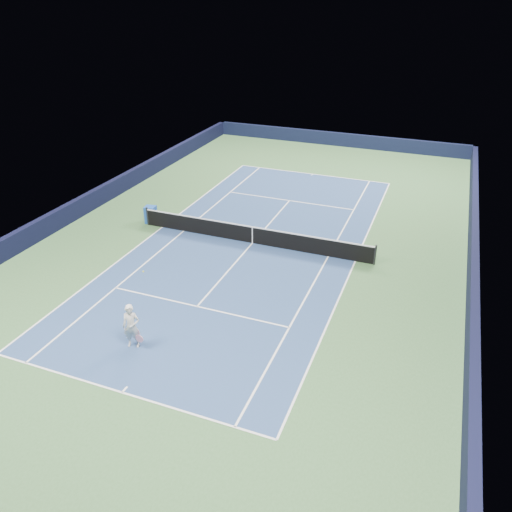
% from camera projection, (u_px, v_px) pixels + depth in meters
% --- Properties ---
extents(ground, '(40.00, 40.00, 0.00)m').
position_uv_depth(ground, '(252.00, 243.00, 26.44)').
color(ground, '#365D33').
rests_on(ground, ground).
extents(wall_far, '(22.00, 0.35, 1.10)m').
position_uv_depth(wall_far, '(338.00, 139.00, 42.43)').
color(wall_far, black).
rests_on(wall_far, ground).
extents(wall_right, '(0.35, 40.00, 1.10)m').
position_uv_depth(wall_right, '(473.00, 271.00, 22.73)').
color(wall_right, black).
rests_on(wall_right, ground).
extents(wall_left, '(0.35, 40.00, 1.10)m').
position_uv_depth(wall_left, '(83.00, 205.00, 29.63)').
color(wall_left, black).
rests_on(wall_left, ground).
extents(court_surface, '(10.97, 23.77, 0.01)m').
position_uv_depth(court_surface, '(252.00, 243.00, 26.44)').
color(court_surface, navy).
rests_on(court_surface, ground).
extents(baseline_far, '(10.97, 0.08, 0.00)m').
position_uv_depth(baseline_far, '(313.00, 174.00, 36.18)').
color(baseline_far, white).
rests_on(baseline_far, ground).
extents(baseline_near, '(10.97, 0.08, 0.00)m').
position_uv_depth(baseline_near, '(122.00, 392.00, 16.69)').
color(baseline_near, white).
rests_on(baseline_near, ground).
extents(sideline_doubles_right, '(0.08, 23.77, 0.00)m').
position_uv_depth(sideline_doubles_right, '(355.00, 261.00, 24.69)').
color(sideline_doubles_right, white).
rests_on(sideline_doubles_right, ground).
extents(sideline_doubles_left, '(0.08, 23.77, 0.00)m').
position_uv_depth(sideline_doubles_left, '(162.00, 227.00, 28.18)').
color(sideline_doubles_left, white).
rests_on(sideline_doubles_left, ground).
extents(sideline_singles_right, '(0.08, 23.77, 0.00)m').
position_uv_depth(sideline_singles_right, '(328.00, 256.00, 25.12)').
color(sideline_singles_right, white).
rests_on(sideline_singles_right, ground).
extents(sideline_singles_left, '(0.08, 23.77, 0.00)m').
position_uv_depth(sideline_singles_left, '(184.00, 231.00, 27.75)').
color(sideline_singles_left, white).
rests_on(sideline_singles_left, ground).
extents(service_line_far, '(8.23, 0.08, 0.00)m').
position_uv_depth(service_line_far, '(289.00, 201.00, 31.68)').
color(service_line_far, white).
rests_on(service_line_far, ground).
extents(service_line_near, '(8.23, 0.08, 0.00)m').
position_uv_depth(service_line_near, '(197.00, 306.00, 21.19)').
color(service_line_near, white).
rests_on(service_line_near, ground).
extents(center_service_line, '(0.08, 12.80, 0.00)m').
position_uv_depth(center_service_line, '(252.00, 243.00, 26.43)').
color(center_service_line, white).
rests_on(center_service_line, ground).
extents(center_mark_far, '(0.08, 0.30, 0.00)m').
position_uv_depth(center_mark_far, '(312.00, 175.00, 36.06)').
color(center_mark_far, white).
rests_on(center_mark_far, ground).
extents(center_mark_near, '(0.08, 0.30, 0.00)m').
position_uv_depth(center_mark_near, '(125.00, 389.00, 16.81)').
color(center_mark_near, white).
rests_on(center_mark_near, ground).
extents(tennis_net, '(12.90, 0.10, 1.07)m').
position_uv_depth(tennis_net, '(252.00, 235.00, 26.20)').
color(tennis_net, black).
rests_on(tennis_net, ground).
extents(sponsor_cube, '(0.68, 0.64, 0.99)m').
position_uv_depth(sponsor_cube, '(151.00, 215.00, 28.52)').
color(sponsor_cube, '#1C4BA9').
rests_on(sponsor_cube, ground).
extents(tennis_player, '(0.86, 1.34, 2.76)m').
position_uv_depth(tennis_player, '(132.00, 326.00, 18.45)').
color(tennis_player, silver).
rests_on(tennis_player, ground).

